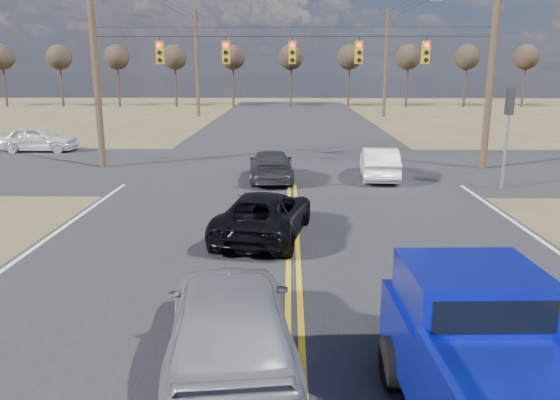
{
  "coord_description": "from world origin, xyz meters",
  "views": [
    {
      "loc": [
        -0.1,
        -7.49,
        4.63
      ],
      "look_at": [
        -0.33,
        5.39,
        1.5
      ],
      "focal_mm": 35.0,
      "sensor_mm": 36.0,
      "label": 1
    }
  ],
  "objects_px": {
    "pickup_truck": "(503,386)",
    "white_car_queue": "(379,163)",
    "dgrey_car_queue": "(271,166)",
    "cross_car_west": "(38,139)",
    "silver_suv": "(230,321)",
    "black_suv": "(264,214)"
  },
  "relations": [
    {
      "from": "pickup_truck",
      "to": "white_car_queue",
      "type": "bearing_deg",
      "value": 83.65
    },
    {
      "from": "dgrey_car_queue",
      "to": "cross_car_west",
      "type": "xyz_separation_m",
      "value": [
        -13.44,
        7.95,
        0.09
      ]
    },
    {
      "from": "pickup_truck",
      "to": "silver_suv",
      "type": "bearing_deg",
      "value": 148.18
    },
    {
      "from": "white_car_queue",
      "to": "black_suv",
      "type": "bearing_deg",
      "value": 66.07
    },
    {
      "from": "silver_suv",
      "to": "white_car_queue",
      "type": "bearing_deg",
      "value": -114.69
    },
    {
      "from": "silver_suv",
      "to": "black_suv",
      "type": "xyz_separation_m",
      "value": [
        0.21,
        6.94,
        -0.17
      ]
    },
    {
      "from": "silver_suv",
      "to": "dgrey_car_queue",
      "type": "xyz_separation_m",
      "value": [
        0.13,
        14.81,
        -0.18
      ]
    },
    {
      "from": "pickup_truck",
      "to": "cross_car_west",
      "type": "height_order",
      "value": "pickup_truck"
    },
    {
      "from": "silver_suv",
      "to": "dgrey_car_queue",
      "type": "height_order",
      "value": "silver_suv"
    },
    {
      "from": "cross_car_west",
      "to": "black_suv",
      "type": "bearing_deg",
      "value": -138.96
    },
    {
      "from": "silver_suv",
      "to": "black_suv",
      "type": "relative_size",
      "value": 1.03
    },
    {
      "from": "cross_car_west",
      "to": "white_car_queue",
      "type": "bearing_deg",
      "value": -112.06
    },
    {
      "from": "white_car_queue",
      "to": "dgrey_car_queue",
      "type": "bearing_deg",
      "value": 10.14
    },
    {
      "from": "black_suv",
      "to": "cross_car_west",
      "type": "height_order",
      "value": "cross_car_west"
    },
    {
      "from": "pickup_truck",
      "to": "black_suv",
      "type": "height_order",
      "value": "pickup_truck"
    },
    {
      "from": "pickup_truck",
      "to": "silver_suv",
      "type": "relative_size",
      "value": 1.13
    },
    {
      "from": "pickup_truck",
      "to": "white_car_queue",
      "type": "relative_size",
      "value": 1.31
    },
    {
      "from": "white_car_queue",
      "to": "dgrey_car_queue",
      "type": "height_order",
      "value": "white_car_queue"
    },
    {
      "from": "white_car_queue",
      "to": "dgrey_car_queue",
      "type": "relative_size",
      "value": 0.94
    },
    {
      "from": "pickup_truck",
      "to": "silver_suv",
      "type": "distance_m",
      "value": 3.97
    },
    {
      "from": "black_suv",
      "to": "silver_suv",
      "type": "bearing_deg",
      "value": 97.89
    },
    {
      "from": "cross_car_west",
      "to": "dgrey_car_queue",
      "type": "bearing_deg",
      "value": -120.07
    }
  ]
}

